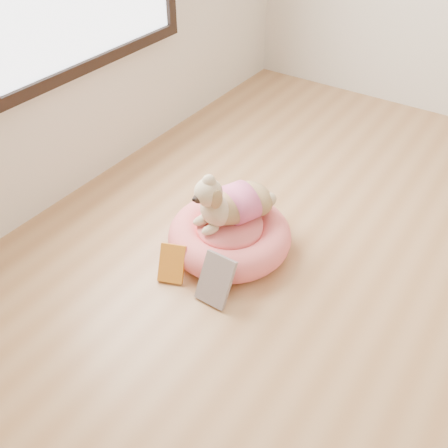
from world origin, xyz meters
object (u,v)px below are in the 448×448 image
Objects in this scene: pet_bed at (230,236)px; book_yellow at (172,263)px; book_white at (216,280)px; dog at (230,194)px.

pet_bed is 0.33m from book_yellow.
dog is at bearing 113.69° from book_white.
book_white is (0.13, -0.31, 0.03)m from pet_bed.
pet_bed is 1.48× the size of dog.
dog is at bearing 120.26° from pet_bed.
book_white reaches higher than pet_bed.
book_yellow reaches higher than pet_bed.
book_yellow is 0.78× the size of book_white.
book_white is at bearing -42.65° from dog.
book_yellow is (-0.11, -0.32, 0.01)m from pet_bed.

